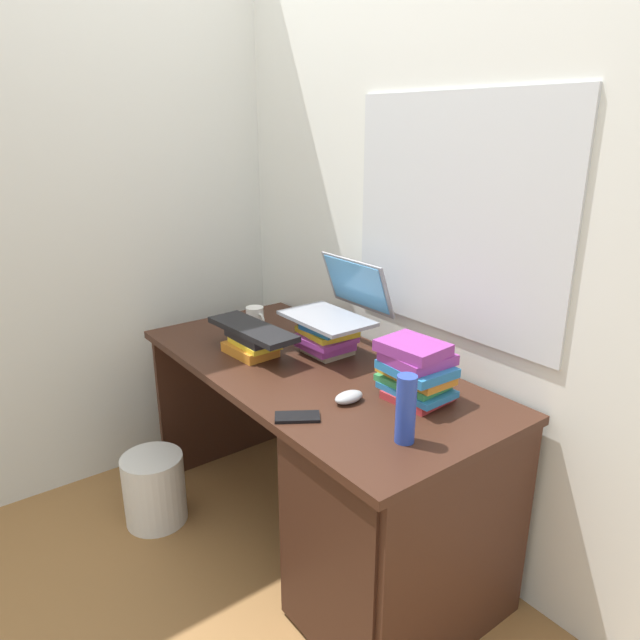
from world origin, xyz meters
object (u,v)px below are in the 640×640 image
at_px(book_stack_tall, 327,337).
at_px(book_stack_side, 416,371).
at_px(cell_phone, 297,417).
at_px(wastebasket, 154,489).
at_px(laptop, 339,304).
at_px(keyboard, 252,329).
at_px(book_stack_keyboard_riser, 252,343).
at_px(water_bottle, 406,409).
at_px(mug, 255,317).
at_px(desk, 374,496).
at_px(computer_mouse, 349,397).

xyz_separation_m(book_stack_tall, book_stack_side, (0.48, -0.01, 0.03)).
bearing_deg(cell_phone, wastebasket, -130.83).
height_order(laptop, keyboard, laptop).
xyz_separation_m(book_stack_keyboard_riser, water_bottle, (0.82, 0.00, 0.05)).
distance_m(mug, wastebasket, 0.83).
height_order(laptop, water_bottle, laptop).
bearing_deg(mug, desk, -5.48).
height_order(computer_mouse, cell_phone, computer_mouse).
distance_m(mug, water_bottle, 1.10).
distance_m(keyboard, computer_mouse, 0.55).
bearing_deg(book_stack_side, water_bottle, -51.58).
xyz_separation_m(book_stack_side, mug, (-0.91, -0.05, -0.05)).
xyz_separation_m(water_bottle, cell_phone, (-0.29, -0.16, -0.10)).
distance_m(book_stack_side, computer_mouse, 0.23).
bearing_deg(keyboard, water_bottle, -3.79).
bearing_deg(book_stack_side, desk, -102.20).
height_order(desk, cell_phone, cell_phone).
bearing_deg(book_stack_side, book_stack_tall, 178.76).
distance_m(book_stack_keyboard_riser, wastebasket, 0.76).
height_order(keyboard, water_bottle, water_bottle).
bearing_deg(book_stack_tall, cell_phone, -47.34).
bearing_deg(wastebasket, cell_phone, 15.24).
xyz_separation_m(laptop, wastebasket, (-0.39, -0.66, -0.78)).
distance_m(laptop, keyboard, 0.35).
distance_m(keyboard, water_bottle, 0.82).
relative_size(laptop, computer_mouse, 3.40).
xyz_separation_m(keyboard, computer_mouse, (0.54, 0.03, -0.08)).
height_order(keyboard, wastebasket, keyboard).
bearing_deg(book_stack_tall, desk, -18.01).
xyz_separation_m(book_stack_side, wastebasket, (-0.87, -0.59, -0.68)).
distance_m(book_stack_tall, book_stack_keyboard_riser, 0.29).
distance_m(book_stack_keyboard_riser, keyboard, 0.06).
xyz_separation_m(book_stack_side, keyboard, (-0.65, -0.22, 0.00)).
relative_size(water_bottle, wastebasket, 0.67).
relative_size(book_stack_side, cell_phone, 1.84).
bearing_deg(book_stack_keyboard_riser, laptop, 59.39).
bearing_deg(water_bottle, laptop, 156.22).
height_order(book_stack_tall, laptop, laptop).
bearing_deg(computer_mouse, book_stack_keyboard_riser, -176.42).
distance_m(book_stack_side, mug, 0.91).
distance_m(book_stack_tall, laptop, 0.14).
xyz_separation_m(book_stack_tall, book_stack_keyboard_riser, (-0.17, -0.23, -0.02)).
distance_m(water_bottle, wastebasket, 1.30).
xyz_separation_m(desk, mug, (-0.88, 0.08, 0.38)).
xyz_separation_m(desk, cell_phone, (-0.09, -0.25, 0.34)).
relative_size(desk, book_stack_side, 5.94).
bearing_deg(computer_mouse, water_bottle, -6.00).
xyz_separation_m(computer_mouse, water_bottle, (0.28, -0.03, 0.08)).
height_order(laptop, computer_mouse, laptop).
relative_size(keyboard, computer_mouse, 4.04).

